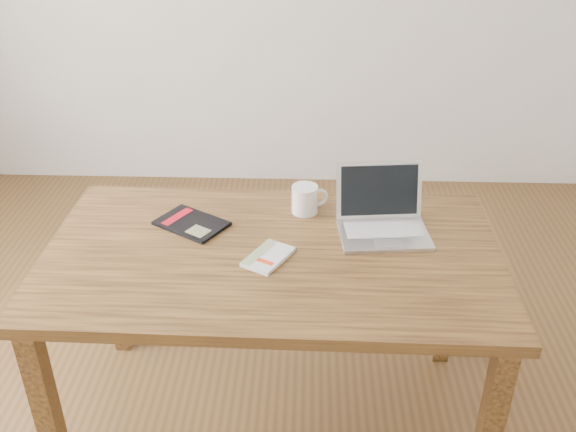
{
  "coord_description": "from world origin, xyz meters",
  "views": [
    {
      "loc": [
        0.21,
        -1.77,
        1.89
      ],
      "look_at": [
        0.15,
        0.04,
        0.85
      ],
      "focal_mm": 40.0,
      "sensor_mm": 36.0,
      "label": 1
    }
  ],
  "objects_px": {
    "white_guidebook": "(268,257)",
    "desk": "(272,274)",
    "coffee_mug": "(306,199)",
    "laptop": "(382,218)",
    "black_guidebook": "(191,223)"
  },
  "relations": [
    {
      "from": "desk",
      "to": "white_guidebook",
      "type": "bearing_deg",
      "value": -101.44
    },
    {
      "from": "white_guidebook",
      "to": "coffee_mug",
      "type": "distance_m",
      "value": 0.34
    },
    {
      "from": "desk",
      "to": "black_guidebook",
      "type": "bearing_deg",
      "value": 152.14
    },
    {
      "from": "white_guidebook",
      "to": "coffee_mug",
      "type": "relative_size",
      "value": 1.51
    },
    {
      "from": "coffee_mug",
      "to": "white_guidebook",
      "type": "bearing_deg",
      "value": -128.27
    },
    {
      "from": "desk",
      "to": "coffee_mug",
      "type": "bearing_deg",
      "value": 69.4
    },
    {
      "from": "white_guidebook",
      "to": "laptop",
      "type": "height_order",
      "value": "laptop"
    },
    {
      "from": "black_guidebook",
      "to": "laptop",
      "type": "xyz_separation_m",
      "value": [
        0.66,
        -0.01,
        0.04
      ]
    },
    {
      "from": "desk",
      "to": "black_guidebook",
      "type": "relative_size",
      "value": 5.35
    },
    {
      "from": "laptop",
      "to": "white_guidebook",
      "type": "bearing_deg",
      "value": -158.2
    },
    {
      "from": "white_guidebook",
      "to": "desk",
      "type": "bearing_deg",
      "value": 106.91
    },
    {
      "from": "white_guidebook",
      "to": "laptop",
      "type": "xyz_separation_m",
      "value": [
        0.38,
        0.2,
        0.04
      ]
    },
    {
      "from": "laptop",
      "to": "coffee_mug",
      "type": "relative_size",
      "value": 2.42
    },
    {
      "from": "black_guidebook",
      "to": "coffee_mug",
      "type": "bearing_deg",
      "value": -42.58
    },
    {
      "from": "white_guidebook",
      "to": "coffee_mug",
      "type": "xyz_separation_m",
      "value": [
        0.12,
        0.31,
        0.05
      ]
    }
  ]
}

